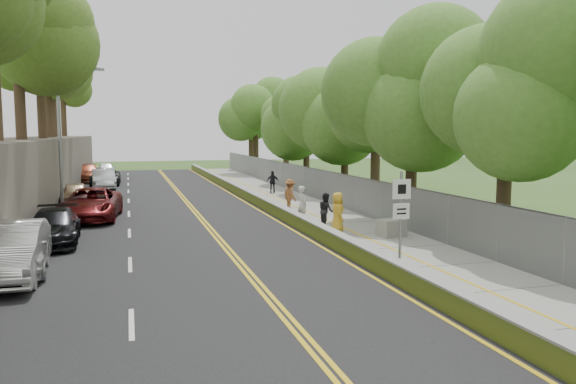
{
  "coord_description": "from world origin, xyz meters",
  "views": [
    {
      "loc": [
        -7.17,
        -18.84,
        4.36
      ],
      "look_at": [
        0.5,
        8.0,
        1.4
      ],
      "focal_mm": 35.0,
      "sensor_mm": 36.0,
      "label": 1
    }
  ],
  "objects_px": {
    "streetlight": "(64,127)",
    "car_0": "(17,248)",
    "car_1": "(10,251)",
    "person_far": "(273,182)",
    "construction_barrel": "(290,192)",
    "car_2": "(91,204)",
    "painter_0": "(337,213)",
    "concrete_block": "(391,228)",
    "signpost": "(401,209)"
  },
  "relations": [
    {
      "from": "streetlight",
      "to": "car_0",
      "type": "bearing_deg",
      "value": -90.41
    },
    {
      "from": "car_1",
      "to": "person_far",
      "type": "height_order",
      "value": "car_1"
    },
    {
      "from": "car_0",
      "to": "construction_barrel",
      "type": "bearing_deg",
      "value": 45.94
    },
    {
      "from": "car_2",
      "to": "painter_0",
      "type": "bearing_deg",
      "value": -28.69
    },
    {
      "from": "painter_0",
      "to": "person_far",
      "type": "distance_m",
      "value": 16.55
    },
    {
      "from": "person_far",
      "to": "concrete_block",
      "type": "bearing_deg",
      "value": 101.43
    },
    {
      "from": "concrete_block",
      "to": "car_2",
      "type": "height_order",
      "value": "car_2"
    },
    {
      "from": "signpost",
      "to": "painter_0",
      "type": "distance_m",
      "value": 6.67
    },
    {
      "from": "construction_barrel",
      "to": "painter_0",
      "type": "xyz_separation_m",
      "value": [
        -1.55,
        -12.81,
        0.46
      ]
    },
    {
      "from": "car_0",
      "to": "car_1",
      "type": "xyz_separation_m",
      "value": [
        -0.04,
        -0.86,
        0.08
      ]
    },
    {
      "from": "painter_0",
      "to": "construction_barrel",
      "type": "bearing_deg",
      "value": -3.49
    },
    {
      "from": "car_1",
      "to": "signpost",
      "type": "bearing_deg",
      "value": -11.2
    },
    {
      "from": "concrete_block",
      "to": "car_2",
      "type": "bearing_deg",
      "value": 146.25
    },
    {
      "from": "streetlight",
      "to": "signpost",
      "type": "relative_size",
      "value": 2.58
    },
    {
      "from": "signpost",
      "to": "car_0",
      "type": "bearing_deg",
      "value": 165.87
    },
    {
      "from": "construction_barrel",
      "to": "person_far",
      "type": "relative_size",
      "value": 0.54
    },
    {
      "from": "car_0",
      "to": "car_2",
      "type": "bearing_deg",
      "value": 77.01
    },
    {
      "from": "car_1",
      "to": "car_0",
      "type": "bearing_deg",
      "value": 86.42
    },
    {
      "from": "streetlight",
      "to": "painter_0",
      "type": "height_order",
      "value": "streetlight"
    },
    {
      "from": "car_2",
      "to": "painter_0",
      "type": "distance_m",
      "value": 12.52
    },
    {
      "from": "signpost",
      "to": "car_0",
      "type": "distance_m",
      "value": 12.03
    },
    {
      "from": "construction_barrel",
      "to": "concrete_block",
      "type": "bearing_deg",
      "value": -88.63
    },
    {
      "from": "signpost",
      "to": "painter_0",
      "type": "bearing_deg",
      "value": 86.52
    },
    {
      "from": "car_0",
      "to": "car_1",
      "type": "bearing_deg",
      "value": -97.0
    },
    {
      "from": "painter_0",
      "to": "person_far",
      "type": "height_order",
      "value": "painter_0"
    },
    {
      "from": "painter_0",
      "to": "signpost",
      "type": "bearing_deg",
      "value": 179.93
    },
    {
      "from": "concrete_block",
      "to": "car_2",
      "type": "xyz_separation_m",
      "value": [
        -12.34,
        8.25,
        0.43
      ]
    },
    {
      "from": "signpost",
      "to": "construction_barrel",
      "type": "distance_m",
      "value": 19.54
    },
    {
      "from": "concrete_block",
      "to": "construction_barrel",
      "type": "bearing_deg",
      "value": 91.37
    },
    {
      "from": "construction_barrel",
      "to": "signpost",
      "type": "bearing_deg",
      "value": -95.74
    },
    {
      "from": "signpost",
      "to": "car_2",
      "type": "distance_m",
      "value": 16.86
    },
    {
      "from": "streetlight",
      "to": "concrete_block",
      "type": "bearing_deg",
      "value": -40.47
    },
    {
      "from": "construction_barrel",
      "to": "car_2",
      "type": "height_order",
      "value": "car_2"
    },
    {
      "from": "person_far",
      "to": "car_2",
      "type": "bearing_deg",
      "value": 48.8
    },
    {
      "from": "car_1",
      "to": "car_2",
      "type": "xyz_separation_m",
      "value": [
        1.6,
        11.42,
        -0.05
      ]
    },
    {
      "from": "construction_barrel",
      "to": "concrete_block",
      "type": "distance_m",
      "value": 14.15
    },
    {
      "from": "streetlight",
      "to": "car_2",
      "type": "bearing_deg",
      "value": -67.5
    },
    {
      "from": "signpost",
      "to": "painter_0",
      "type": "xyz_separation_m",
      "value": [
        0.4,
        6.58,
        -1.03
      ]
    },
    {
      "from": "person_far",
      "to": "car_1",
      "type": "bearing_deg",
      "value": 67.17
    },
    {
      "from": "signpost",
      "to": "car_1",
      "type": "distance_m",
      "value": 11.88
    },
    {
      "from": "painter_0",
      "to": "car_2",
      "type": "bearing_deg",
      "value": 59.96
    },
    {
      "from": "signpost",
      "to": "construction_barrel",
      "type": "bearing_deg",
      "value": 84.26
    },
    {
      "from": "signpost",
      "to": "construction_barrel",
      "type": "relative_size",
      "value": 3.69
    },
    {
      "from": "streetlight",
      "to": "painter_0",
      "type": "bearing_deg",
      "value": -41.22
    },
    {
      "from": "car_1",
      "to": "person_far",
      "type": "bearing_deg",
      "value": 56.32
    },
    {
      "from": "signpost",
      "to": "person_far",
      "type": "xyz_separation_m",
      "value": [
        1.75,
        23.07,
        -1.13
      ]
    },
    {
      "from": "car_1",
      "to": "construction_barrel",
      "type": "bearing_deg",
      "value": 50.72
    },
    {
      "from": "construction_barrel",
      "to": "streetlight",
      "type": "bearing_deg",
      "value": -170.01
    },
    {
      "from": "signpost",
      "to": "concrete_block",
      "type": "xyz_separation_m",
      "value": [
        2.29,
        5.24,
        -1.56
      ]
    },
    {
      "from": "streetlight",
      "to": "signpost",
      "type": "bearing_deg",
      "value": -55.92
    }
  ]
}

